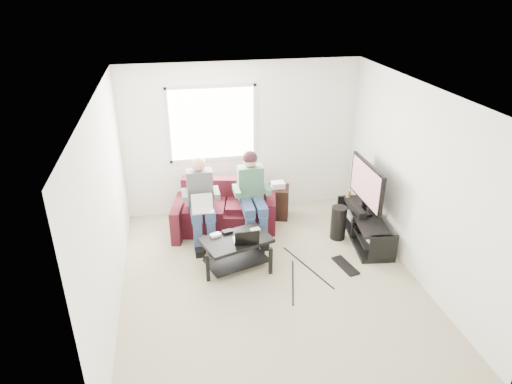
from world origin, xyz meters
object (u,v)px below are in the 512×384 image
(coffee_table, at_px, (237,246))
(subwoofer, at_px, (338,223))
(tv, at_px, (366,185))
(end_table, at_px, (278,201))
(sofa, at_px, (225,211))
(tv_stand, at_px, (364,228))

(coffee_table, xyz_separation_m, subwoofer, (1.71, 0.48, -0.07))
(subwoofer, bearing_deg, tv, -3.96)
(tv, bearing_deg, end_table, 142.09)
(sofa, distance_m, coffee_table, 1.16)
(coffee_table, relative_size, subwoofer, 1.96)
(subwoofer, bearing_deg, sofa, 158.34)
(sofa, height_order, tv_stand, sofa)
(tv, distance_m, subwoofer, 0.75)
(tv, relative_size, subwoofer, 2.01)
(coffee_table, relative_size, tv_stand, 0.75)
(coffee_table, bearing_deg, sofa, 90.36)
(coffee_table, bearing_deg, subwoofer, 15.81)
(end_table, bearing_deg, coffee_table, -124.12)
(end_table, bearing_deg, subwoofer, -48.59)
(tv, bearing_deg, subwoofer, 176.04)
(sofa, xyz_separation_m, tv_stand, (2.11, -0.81, -0.09))
(tv, distance_m, end_table, 1.61)
(coffee_table, height_order, end_table, end_table)
(subwoofer, bearing_deg, tv_stand, -17.93)
(subwoofer, bearing_deg, end_table, 131.41)
(tv_stand, height_order, end_table, end_table)
(coffee_table, distance_m, tv_stand, 2.13)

